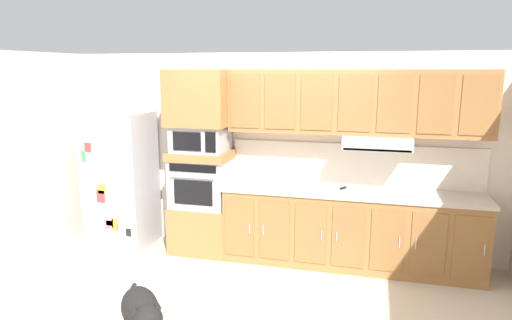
# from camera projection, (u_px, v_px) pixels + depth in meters

# --- Properties ---
(ground_plane) EXTENTS (9.60, 9.60, 0.00)m
(ground_plane) POSITION_uv_depth(u_px,v_px,m) (259.00, 283.00, 4.94)
(ground_plane) COLOR beige
(back_kitchen_wall) EXTENTS (6.20, 0.12, 2.50)m
(back_kitchen_wall) POSITION_uv_depth(u_px,v_px,m) (280.00, 153.00, 5.75)
(back_kitchen_wall) COLOR silver
(back_kitchen_wall) RESTS_ON ground
(side_panel_left) EXTENTS (0.12, 7.10, 2.50)m
(side_panel_left) POSITION_uv_depth(u_px,v_px,m) (31.00, 159.00, 5.38)
(side_panel_left) COLOR silver
(side_panel_left) RESTS_ON ground
(refrigerator) EXTENTS (0.76, 0.73, 1.76)m
(refrigerator) POSITION_uv_depth(u_px,v_px,m) (121.00, 180.00, 5.91)
(refrigerator) COLOR #ADADB2
(refrigerator) RESTS_ON ground
(oven_base_cabinet) EXTENTS (0.74, 0.62, 0.60)m
(oven_base_cabinet) POSITION_uv_depth(u_px,v_px,m) (203.00, 227.00, 5.82)
(oven_base_cabinet) COLOR #996638
(oven_base_cabinet) RESTS_ON ground
(built_in_oven) EXTENTS (0.70, 0.62, 0.60)m
(built_in_oven) POSITION_uv_depth(u_px,v_px,m) (202.00, 182.00, 5.70)
(built_in_oven) COLOR #A8AAAF
(built_in_oven) RESTS_ON oven_base_cabinet
(appliance_mid_shelf) EXTENTS (0.74, 0.62, 0.10)m
(appliance_mid_shelf) POSITION_uv_depth(u_px,v_px,m) (201.00, 155.00, 5.63)
(appliance_mid_shelf) COLOR #996638
(appliance_mid_shelf) RESTS_ON built_in_oven
(microwave) EXTENTS (0.64, 0.54, 0.32)m
(microwave) POSITION_uv_depth(u_px,v_px,m) (201.00, 138.00, 5.59)
(microwave) COLOR #A8AAAF
(microwave) RESTS_ON appliance_mid_shelf
(appliance_upper_cabinet) EXTENTS (0.74, 0.62, 0.68)m
(appliance_upper_cabinet) POSITION_uv_depth(u_px,v_px,m) (200.00, 98.00, 5.49)
(appliance_upper_cabinet) COLOR #996638
(appliance_upper_cabinet) RESTS_ON microwave
(lower_cabinet_run) EXTENTS (2.96, 0.63, 0.88)m
(lower_cabinet_run) POSITION_uv_depth(u_px,v_px,m) (349.00, 230.00, 5.33)
(lower_cabinet_run) COLOR #996638
(lower_cabinet_run) RESTS_ON ground
(countertop_slab) EXTENTS (3.00, 0.64, 0.04)m
(countertop_slab) POSITION_uv_depth(u_px,v_px,m) (351.00, 192.00, 5.25)
(countertop_slab) COLOR #BCB2A3
(countertop_slab) RESTS_ON lower_cabinet_run
(backsplash_panel) EXTENTS (3.00, 0.02, 0.50)m
(backsplash_panel) POSITION_uv_depth(u_px,v_px,m) (353.00, 164.00, 5.47)
(backsplash_panel) COLOR white
(backsplash_panel) RESTS_ON countertop_slab
(upper_cabinet_with_hood) EXTENTS (2.96, 0.48, 0.88)m
(upper_cabinet_with_hood) POSITION_uv_depth(u_px,v_px,m) (357.00, 105.00, 5.16)
(upper_cabinet_with_hood) COLOR #996638
(upper_cabinet_with_hood) RESTS_ON backsplash_panel
(screwdriver) EXTENTS (0.17, 0.16, 0.03)m
(screwdriver) POSITION_uv_depth(u_px,v_px,m) (344.00, 188.00, 5.29)
(screwdriver) COLOR black
(screwdriver) RESTS_ON countertop_slab
(dog) EXTENTS (0.61, 0.75, 0.68)m
(dog) POSITION_uv_depth(u_px,v_px,m) (142.00, 313.00, 3.47)
(dog) COLOR black
(dog) RESTS_ON ground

